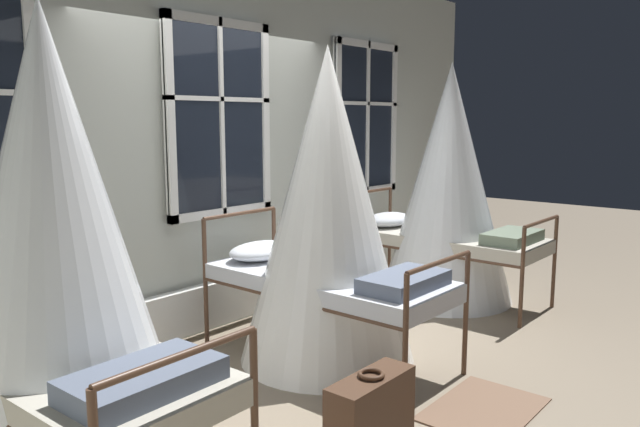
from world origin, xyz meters
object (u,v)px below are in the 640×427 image
Objects in this scene: cot_first at (54,257)px; cot_third at (448,186)px; suitcase_dark at (371,416)px; cot_second at (327,211)px.

cot_first is 1.01× the size of cot_third.
cot_third is 3.22m from suitcase_dark.
cot_second is 1.97m from cot_third.
cot_second is 4.09× the size of suitcase_dark.
cot_first is 2.05m from cot_second.
cot_third reaches higher than cot_second.
suitcase_dark is (-0.91, -1.04, -0.89)m from cot_second.
cot_second is 0.99× the size of cot_third.
suitcase_dark is (-2.88, -1.12, -0.90)m from cot_third.
suitcase_dark is (1.14, -1.03, -0.91)m from cot_first.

